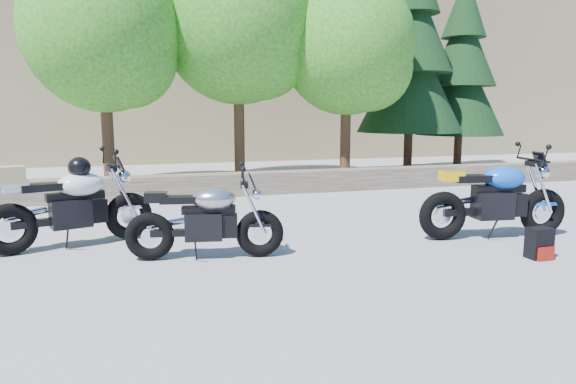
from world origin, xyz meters
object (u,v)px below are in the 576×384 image
object	(u,v)px
white_bike	(71,203)
backpack	(540,244)
blue_bike	(495,200)
silver_bike	(206,221)

from	to	relation	value
white_bike	backpack	bearing A→B (deg)	-39.86
blue_bike	silver_bike	bearing A→B (deg)	-174.69
silver_bike	backpack	bearing A→B (deg)	-6.92
silver_bike	blue_bike	size ratio (longest dim) A/B	0.86
white_bike	backpack	xyz separation A→B (m)	(5.87, -2.35, -0.43)
silver_bike	backpack	world-z (taller)	silver_bike
silver_bike	backpack	distance (m)	4.33
white_bike	blue_bike	bearing A→B (deg)	-29.57
silver_bike	white_bike	xyz separation A→B (m)	(-1.73, 1.12, 0.12)
blue_bike	backpack	xyz separation A→B (m)	(-0.17, -1.12, -0.38)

